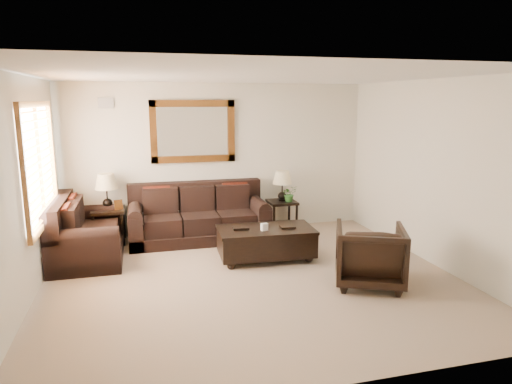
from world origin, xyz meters
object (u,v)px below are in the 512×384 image
object	(u,v)px
armchair	(370,252)
sofa	(198,219)
coffee_table	(266,240)
end_table_right	(282,192)
loveseat	(84,236)
end_table_left	(107,198)

from	to	relation	value
armchair	sofa	bearing A→B (deg)	-29.97
sofa	coffee_table	world-z (taller)	sofa
sofa	end_table_right	world-z (taller)	end_table_right
sofa	loveseat	size ratio (longest dim) A/B	1.40
end_table_right	loveseat	bearing A→B (deg)	-167.67
sofa	end_table_left	size ratio (longest dim) A/B	1.98
armchair	end_table_left	bearing A→B (deg)	-15.11
armchair	end_table_right	bearing A→B (deg)	-59.74
coffee_table	loveseat	bearing A→B (deg)	167.54
loveseat	end_table_right	size ratio (longest dim) A/B	1.51
end_table_left	armchair	bearing A→B (deg)	-38.92
loveseat	coffee_table	bearing A→B (deg)	-105.42
end_table_right	armchair	bearing A→B (deg)	-83.55
loveseat	end_table_right	world-z (taller)	end_table_right
sofa	end_table_right	xyz separation A→B (m)	(1.59, 0.17, 0.38)
end_table_left	end_table_right	xyz separation A→B (m)	(3.09, 0.02, -0.05)
end_table_right	armchair	xyz separation A→B (m)	(0.31, -2.77, -0.29)
loveseat	end_table_left	bearing A→B (deg)	-24.56
coffee_table	armchair	distance (m)	1.66
end_table_left	end_table_right	distance (m)	3.09
loveseat	armchair	size ratio (longest dim) A/B	1.91
end_table_right	coffee_table	world-z (taller)	end_table_right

